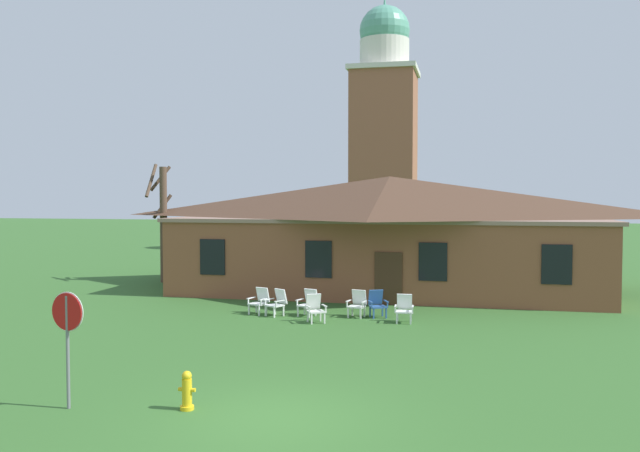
% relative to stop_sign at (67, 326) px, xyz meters
% --- Properties ---
extents(ground_plane, '(200.00, 200.00, 0.00)m').
position_rel_stop_sign_xyz_m(ground_plane, '(4.28, 0.25, -1.69)').
color(ground_plane, '#336028').
extents(brick_building, '(19.00, 10.40, 5.24)m').
position_rel_stop_sign_xyz_m(brick_building, '(4.28, 19.05, 0.98)').
color(brick_building, brown).
rests_on(brick_building, ground).
extents(dome_tower, '(5.18, 5.18, 19.87)m').
position_rel_stop_sign_xyz_m(dome_tower, '(1.50, 39.14, 7.42)').
color(dome_tower, '#93563D').
rests_on(dome_tower, ground).
extents(stop_sign, '(0.80, 0.18, 2.38)m').
position_rel_stop_sign_xyz_m(stop_sign, '(0.00, 0.00, 0.00)').
color(stop_sign, slate).
rests_on(stop_sign, ground).
extents(lawn_chair_by_porch, '(0.76, 0.81, 0.96)m').
position_rel_stop_sign_xyz_m(lawn_chair_by_porch, '(0.46, 11.07, -1.19)').
color(lawn_chair_by_porch, white).
rests_on(lawn_chair_by_porch, ground).
extents(lawn_chair_near_door, '(0.84, 0.87, 0.96)m').
position_rel_stop_sign_xyz_m(lawn_chair_near_door, '(1.19, 10.87, -1.19)').
color(lawn_chair_near_door, white).
rests_on(lawn_chair_near_door, ground).
extents(lawn_chair_left_end, '(0.76, 0.81, 0.96)m').
position_rel_stop_sign_xyz_m(lawn_chair_left_end, '(2.30, 11.10, -1.19)').
color(lawn_chair_left_end, white).
rests_on(lawn_chair_left_end, ground).
extents(lawn_chair_middle, '(0.83, 0.86, 0.96)m').
position_rel_stop_sign_xyz_m(lawn_chair_middle, '(2.80, 9.97, -1.19)').
color(lawn_chair_middle, silver).
rests_on(lawn_chair_middle, ground).
extents(lawn_chair_right_end, '(0.71, 0.75, 0.96)m').
position_rel_stop_sign_xyz_m(lawn_chair_right_end, '(4.06, 11.26, -1.19)').
color(lawn_chair_right_end, silver).
rests_on(lawn_chair_right_end, ground).
extents(lawn_chair_far_side, '(0.80, 0.84, 0.96)m').
position_rel_stop_sign_xyz_m(lawn_chair_far_side, '(4.75, 11.40, -1.19)').
color(lawn_chair_far_side, '#2D5693').
rests_on(lawn_chair_far_side, ground).
extents(lawn_chair_under_eave, '(0.66, 0.69, 0.96)m').
position_rel_stop_sign_xyz_m(lawn_chair_under_eave, '(5.79, 10.60, -1.19)').
color(lawn_chair_under_eave, white).
rests_on(lawn_chair_under_eave, ground).
extents(bare_tree_beside_building, '(1.01, 1.53, 5.95)m').
position_rel_stop_sign_xyz_m(bare_tree_beside_building, '(-7.02, 18.49, 1.47)').
color(bare_tree_beside_building, brown).
rests_on(bare_tree_beside_building, ground).
extents(fire_hydrant, '(0.36, 0.28, 0.79)m').
position_rel_stop_sign_xyz_m(fire_hydrant, '(2.37, 0.46, -1.32)').
color(fire_hydrant, gold).
rests_on(fire_hydrant, ground).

